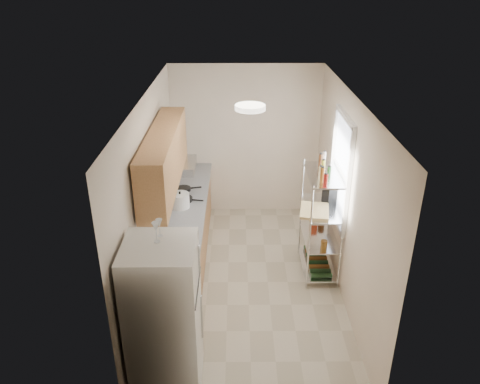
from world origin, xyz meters
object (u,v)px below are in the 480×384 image
Objects in this scene: rice_cooker at (180,200)px; cutting_board at (315,211)px; espresso_machine at (330,193)px; refrigerator at (164,317)px; frying_pan_large at (184,199)px.

rice_cooker reaches higher than cutting_board.
rice_cooker is 1.87m from cutting_board.
refrigerator is at bearing -148.51° from espresso_machine.
rice_cooker is at bearing 91.98° from refrigerator.
espresso_machine is (2.09, -0.05, 0.13)m from rice_cooker.
espresso_machine is at bearing -1.46° from rice_cooker.
refrigerator is 6.41× the size of rice_cooker.
espresso_machine is (2.01, 2.19, 0.31)m from refrigerator.
rice_cooker is at bearing 168.75° from cutting_board.
rice_cooker is 0.22m from frying_pan_large.
cutting_board reaches higher than frying_pan_large.
cutting_board is at bearing -145.29° from espresso_machine.
espresso_machine is (2.07, -0.26, 0.21)m from frying_pan_large.
refrigerator is 2.58m from cutting_board.
espresso_machine is at bearing 50.56° from cutting_board.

